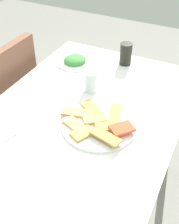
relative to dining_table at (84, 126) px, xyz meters
The scene contains 7 objects.
ground_plane 0.69m from the dining_table, ahead, with size 6.00×6.00×0.00m, color gray.
dining_table is the anchor object (origin of this frame).
dining_chair 0.65m from the dining_table, 78.39° to the left, with size 0.42×0.43×0.92m.
pide_platter 0.15m from the dining_table, 120.25° to the right, with size 0.31×0.34×0.04m.
salad_plate_greens 0.45m from the dining_table, 33.46° to the left, with size 0.20×0.20×0.05m.
soda_can 0.51m from the dining_table, ahead, with size 0.07×0.07×0.12m, color black.
drinking_glass 0.22m from the dining_table, 15.28° to the left, with size 0.07×0.07×0.10m, color silver.
Camera 1 is at (-0.88, -0.46, 1.58)m, focal length 45.90 mm.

